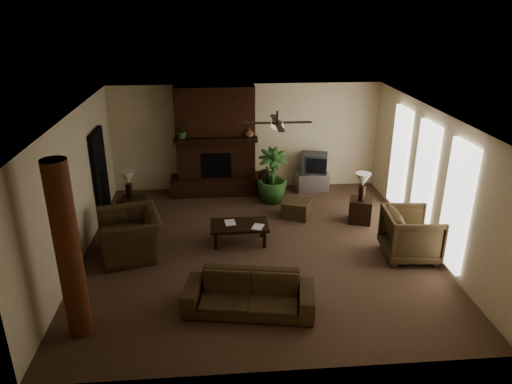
{
  "coord_description": "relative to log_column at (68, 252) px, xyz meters",
  "views": [
    {
      "loc": [
        -0.76,
        -8.62,
        4.77
      ],
      "look_at": [
        0.0,
        0.4,
        1.1
      ],
      "focal_mm": 33.36,
      "sensor_mm": 36.0,
      "label": 1
    }
  ],
  "objects": [
    {
      "name": "armchair_right",
      "position": [
        5.95,
        1.81,
        -0.86
      ],
      "size": [
        1.08,
        1.14,
        1.08
      ],
      "primitive_type": "imported",
      "rotation": [
        0.0,
        0.0,
        1.48
      ],
      "color": "#46351E",
      "rests_on": "ground"
    },
    {
      "name": "mantel_vase",
      "position": [
        3.0,
        5.36,
        0.27
      ],
      "size": [
        0.24,
        0.25,
        0.22
      ],
      "primitive_type": "imported",
      "rotation": [
        0.0,
        0.0,
        0.11
      ],
      "color": "brown",
      "rests_on": "fireplace"
    },
    {
      "name": "side_table_left",
      "position": [
        0.17,
        4.02,
        -1.12
      ],
      "size": [
        0.62,
        0.62,
        0.55
      ],
      "primitive_type": "cube",
      "rotation": [
        0.0,
        0.0,
        -0.28
      ],
      "color": "black",
      "rests_on": "ground"
    },
    {
      "name": "log_column",
      "position": [
        0.0,
        0.0,
        0.0
      ],
      "size": [
        0.36,
        0.36,
        2.8
      ],
      "primitive_type": "cylinder",
      "color": "brown",
      "rests_on": "ground"
    },
    {
      "name": "ottoman",
      "position": [
        3.99,
        3.9,
        -1.2
      ],
      "size": [
        0.78,
        0.78,
        0.4
      ],
      "primitive_type": "cube",
      "rotation": [
        0.0,
        0.0,
        -0.39
      ],
      "color": "#46351E",
      "rests_on": "ground"
    },
    {
      "name": "sofa",
      "position": [
        2.63,
        0.34,
        -0.99
      ],
      "size": [
        2.2,
        0.98,
        0.83
      ],
      "primitive_type": "imported",
      "rotation": [
        0.0,
        0.0,
        -0.17
      ],
      "color": "#46351E",
      "rests_on": "ground"
    },
    {
      "name": "floor_vase",
      "position": [
        3.38,
        5.12,
        -0.97
      ],
      "size": [
        0.34,
        0.34,
        0.77
      ],
      "color": "black",
      "rests_on": "ground"
    },
    {
      "name": "floor_plant",
      "position": [
        3.53,
        4.86,
        -1.02
      ],
      "size": [
        0.97,
        1.47,
        0.77
      ],
      "primitive_type": "imported",
      "rotation": [
        0.0,
        0.0,
        0.15
      ],
      "color": "#2D5823",
      "rests_on": "ground"
    },
    {
      "name": "book_b",
      "position": [
        2.86,
        2.55,
        -0.82
      ],
      "size": [
        0.21,
        0.1,
        0.29
      ],
      "primitive_type": "imported",
      "rotation": [
        0.0,
        0.0,
        -0.38
      ],
      "color": "#999999",
      "rests_on": "coffee_table"
    },
    {
      "name": "coffee_table",
      "position": [
        2.59,
        2.7,
        -1.03
      ],
      "size": [
        1.2,
        0.7,
        0.43
      ],
      "color": "black",
      "rests_on": "ground"
    },
    {
      "name": "tv_stand",
      "position": [
        4.68,
        5.55,
        -1.15
      ],
      "size": [
        0.9,
        0.59,
        0.5
      ],
      "primitive_type": "cube",
      "rotation": [
        0.0,
        0.0,
        0.1
      ],
      "color": "#ADACAF",
      "rests_on": "ground"
    },
    {
      "name": "ceiling_fan",
      "position": [
        3.35,
        2.7,
        1.13
      ],
      "size": [
        1.35,
        1.35,
        0.37
      ],
      "color": "black",
      "rests_on": "ceiling"
    },
    {
      "name": "tv",
      "position": [
        4.74,
        5.54,
        -0.64
      ],
      "size": [
        0.76,
        0.67,
        0.52
      ],
      "color": "#373739",
      "rests_on": "tv_stand"
    },
    {
      "name": "book_a",
      "position": [
        2.29,
        2.74,
        -0.83
      ],
      "size": [
        0.22,
        0.05,
        0.29
      ],
      "primitive_type": "imported",
      "rotation": [
        0.0,
        0.0,
        0.1
      ],
      "color": "#999999",
      "rests_on": "coffee_table"
    },
    {
      "name": "fireplace",
      "position": [
        2.15,
        5.62,
        -0.24
      ],
      "size": [
        2.4,
        0.7,
        2.8
      ],
      "color": "#452212",
      "rests_on": "ground"
    },
    {
      "name": "mantel_plant",
      "position": [
        1.33,
        5.38,
        0.32
      ],
      "size": [
        0.39,
        0.43,
        0.33
      ],
      "primitive_type": "imported",
      "rotation": [
        0.0,
        0.0,
        0.02
      ],
      "color": "#2D5823",
      "rests_on": "fireplace"
    },
    {
      "name": "doorway",
      "position": [
        -0.49,
        4.2,
        -0.35
      ],
      "size": [
        0.1,
        1.0,
        2.1
      ],
      "primitive_type": "cube",
      "color": "black",
      "rests_on": "ground"
    },
    {
      "name": "armchair_left",
      "position": [
        0.4,
        2.41,
        -0.82
      ],
      "size": [
        1.18,
        1.51,
        1.16
      ],
      "primitive_type": "imported",
      "rotation": [
        0.0,
        0.0,
        -1.3
      ],
      "color": "#46351E",
      "rests_on": "ground"
    },
    {
      "name": "windows",
      "position": [
        6.4,
        2.6,
        -0.05
      ],
      "size": [
        0.08,
        3.65,
        2.35
      ],
      "color": "white",
      "rests_on": "ground"
    },
    {
      "name": "lamp_right",
      "position": [
        5.4,
        3.45,
        -0.4
      ],
      "size": [
        0.37,
        0.37,
        0.65
      ],
      "color": "black",
      "rests_on": "side_table_right"
    },
    {
      "name": "lamp_left",
      "position": [
        0.15,
        4.02,
        -0.4
      ],
      "size": [
        0.45,
        0.45,
        0.65
      ],
      "color": "black",
      "rests_on": "side_table_left"
    },
    {
      "name": "side_table_right",
      "position": [
        5.41,
        3.5,
        -1.12
      ],
      "size": [
        0.63,
        0.63,
        0.55
      ],
      "primitive_type": "cube",
      "rotation": [
        0.0,
        0.0,
        -0.31
      ],
      "color": "black",
      "rests_on": "ground"
    },
    {
      "name": "room_shell",
      "position": [
        2.95,
        2.4,
        0.0
      ],
      "size": [
        7.0,
        7.0,
        7.0
      ],
      "color": "brown",
      "rests_on": "ground"
    }
  ]
}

